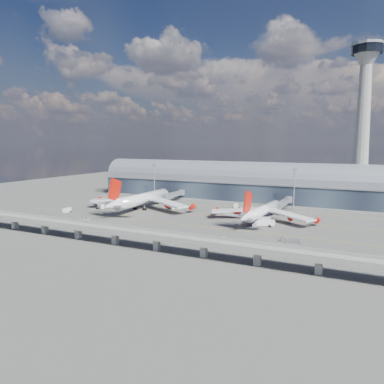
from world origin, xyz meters
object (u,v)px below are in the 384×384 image
at_px(control_tower, 363,126).
at_px(service_truck_5, 172,207).
at_px(service_truck_4, 236,206).
at_px(service_truck_0, 67,210).
at_px(service_truck_3, 257,224).
at_px(cargo_train_1, 213,239).
at_px(service_truck_2, 265,223).
at_px(floodlight_mast_right, 294,188).
at_px(floodlight_mast_left, 154,181).
at_px(service_truck_1, 101,207).
at_px(cargo_train_2, 291,240).
at_px(airliner_left, 141,199).
at_px(airliner_right, 263,212).
at_px(cargo_train_0, 83,219).

relative_size(control_tower, service_truck_5, 17.73).
bearing_deg(service_truck_4, service_truck_0, -158.96).
bearing_deg(service_truck_5, service_truck_3, -69.87).
xyz_separation_m(service_truck_5, cargo_train_1, (53.14, -59.09, -0.47)).
relative_size(service_truck_2, service_truck_4, 1.67).
bearing_deg(floodlight_mast_right, floodlight_mast_left, 180.00).
xyz_separation_m(floodlight_mast_left, service_truck_2, (96.34, -50.04, -11.97)).
bearing_deg(service_truck_3, service_truck_1, -179.86).
bearing_deg(service_truck_3, cargo_train_2, -42.63).
bearing_deg(airliner_left, cargo_train_2, -23.02).
height_order(floodlight_mast_left, service_truck_5, floodlight_mast_left).
bearing_deg(control_tower, service_truck_4, -151.23).
xyz_separation_m(floodlight_mast_right, service_truck_0, (-119.32, -67.08, -12.26)).
height_order(airliner_left, service_truck_4, airliner_left).
distance_m(floodlight_mast_right, airliner_left, 94.20).
xyz_separation_m(airliner_left, service_truck_0, (-33.77, -28.31, -5.09)).
bearing_deg(service_truck_1, cargo_train_1, -88.05).
bearing_deg(service_truck_3, service_truck_5, 160.93).
bearing_deg(service_truck_4, cargo_train_2, -66.46).
bearing_deg(airliner_right, service_truck_5, 172.98).
relative_size(airliner_right, service_truck_1, 10.45).
height_order(service_truck_0, service_truck_1, service_truck_1).
distance_m(floodlight_mast_left, service_truck_5, 43.74).
xyz_separation_m(service_truck_3, service_truck_5, (-61.94, 24.75, -0.16)).
height_order(airliner_left, service_truck_0, airliner_left).
distance_m(cargo_train_0, cargo_train_1, 78.54).
relative_size(floodlight_mast_left, service_truck_4, 4.75).
relative_size(control_tower, service_truck_1, 17.56).
relative_size(airliner_left, service_truck_0, 11.11).
bearing_deg(cargo_train_1, airliner_left, 63.73).
bearing_deg(airliner_right, cargo_train_0, -151.50).
distance_m(service_truck_1, cargo_train_0, 35.10).
bearing_deg(control_tower, service_truck_3, -117.44).
distance_m(service_truck_0, service_truck_2, 116.91).
distance_m(service_truck_4, cargo_train_0, 93.12).
relative_size(control_tower, airliner_right, 1.68).
bearing_deg(floodlight_mast_left, control_tower, 11.72).
bearing_deg(airliner_left, control_tower, 25.90).
distance_m(service_truck_2, cargo_train_2, 30.76).
relative_size(service_truck_1, cargo_train_0, 0.82).
bearing_deg(cargo_train_0, service_truck_0, 78.75).
distance_m(service_truck_0, service_truck_5, 63.31).
height_order(airliner_right, service_truck_2, airliner_right).
bearing_deg(service_truck_4, airliner_right, -61.75).
bearing_deg(service_truck_1, cargo_train_0, -130.36).
distance_m(service_truck_3, cargo_train_0, 91.18).
relative_size(service_truck_1, service_truck_5, 1.01).
xyz_separation_m(service_truck_2, service_truck_5, (-65.47, 21.55, -0.23)).
bearing_deg(cargo_train_1, service_truck_3, -5.59).
xyz_separation_m(control_tower, airliner_left, (-120.55, -66.77, -45.17)).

